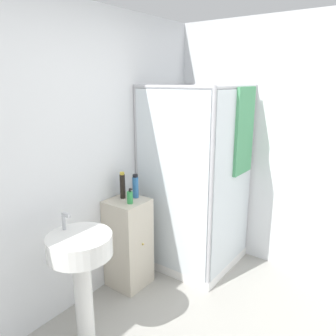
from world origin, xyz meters
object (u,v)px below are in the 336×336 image
Objects in this scene: soap_dispenser at (130,197)px; shampoo_bottle_blue at (135,186)px; shampoo_bottle_tall_black at (123,186)px; sink at (81,261)px.

shampoo_bottle_blue is (0.14, 0.06, 0.05)m from soap_dispenser.
soap_dispenser is at bearing -112.78° from shampoo_bottle_tall_black.
shampoo_bottle_tall_black is at bearing 133.68° from shampoo_bottle_blue.
sink reaches higher than soap_dispenser.
soap_dispenser is 0.17m from shampoo_bottle_tall_black.
shampoo_bottle_blue is at bearing -46.32° from shampoo_bottle_tall_black.
sink is 4.03× the size of shampoo_bottle_tall_black.
soap_dispenser is at bearing -157.59° from shampoo_bottle_blue.
sink is 0.75m from soap_dispenser.
shampoo_bottle_tall_black reaches higher than soap_dispenser.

